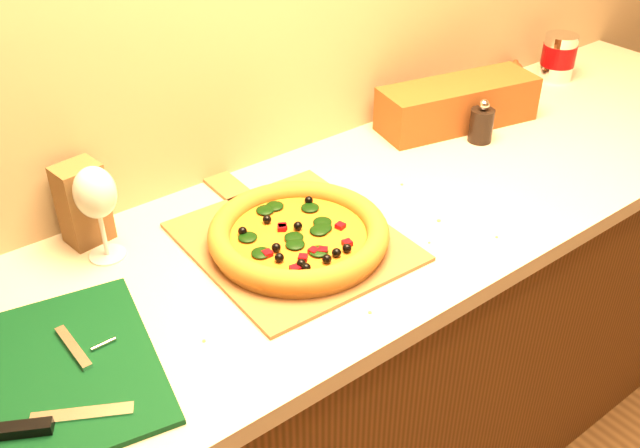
{
  "coord_description": "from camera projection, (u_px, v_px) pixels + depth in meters",
  "views": [
    {
      "loc": [
        -0.81,
        0.45,
        1.75
      ],
      "look_at": [
        -0.1,
        1.38,
        0.96
      ],
      "focal_mm": 40.0,
      "sensor_mm": 36.0,
      "label": 1
    }
  ],
  "objects": [
    {
      "name": "countertop",
      "position": [
        341.0,
        229.0,
        1.54
      ],
      "size": [
        2.84,
        0.68,
        0.04
      ],
      "primitive_type": "cube",
      "color": "#C5B49A",
      "rests_on": "cabinet"
    },
    {
      "name": "cabinet",
      "position": [
        338.0,
        377.0,
        1.79
      ],
      "size": [
        2.8,
        0.65,
        0.86
      ],
      "primitive_type": "cube",
      "color": "#41290E",
      "rests_on": "ground"
    },
    {
      "name": "bread_bag",
      "position": [
        458.0,
        104.0,
        1.88
      ],
      "size": [
        0.45,
        0.23,
        0.12
      ],
      "primitive_type": "cube",
      "rotation": [
        0.0,
        0.0,
        -0.22
      ],
      "color": "brown",
      "rests_on": "countertop"
    },
    {
      "name": "pepper_grinder",
      "position": [
        481.0,
        124.0,
        1.81
      ],
      "size": [
        0.06,
        0.06,
        0.11
      ],
      "color": "black",
      "rests_on": "countertop"
    },
    {
      "name": "rolling_pin",
      "position": [
        511.0,
        87.0,
        2.06
      ],
      "size": [
        0.33,
        0.25,
        0.05
      ],
      "rotation": [
        0.0,
        0.0,
        0.63
      ],
      "color": "#5C280F",
      "rests_on": "countertop"
    },
    {
      "name": "wine_glass",
      "position": [
        95.0,
        195.0,
        1.34
      ],
      "size": [
        0.08,
        0.08,
        0.2
      ],
      "color": "silver",
      "rests_on": "countertop"
    },
    {
      "name": "pizza",
      "position": [
        299.0,
        235.0,
        1.43
      ],
      "size": [
        0.36,
        0.36,
        0.05
      ],
      "color": "#A86A2A",
      "rests_on": "pizza_peel"
    },
    {
      "name": "paper_bag",
      "position": [
        83.0,
        204.0,
        1.42
      ],
      "size": [
        0.09,
        0.08,
        0.17
      ],
      "primitive_type": "cube",
      "rotation": [
        0.0,
        0.0,
        0.13
      ],
      "color": "brown",
      "rests_on": "countertop"
    },
    {
      "name": "pizza_peel",
      "position": [
        288.0,
        237.0,
        1.47
      ],
      "size": [
        0.4,
        0.59,
        0.01
      ],
      "rotation": [
        0.0,
        0.0,
        -0.03
      ],
      "color": "brown",
      "rests_on": "countertop"
    },
    {
      "name": "cutting_board",
      "position": [
        68.0,
        371.0,
        1.15
      ],
      "size": [
        0.34,
        0.43,
        0.03
      ],
      "rotation": [
        0.0,
        0.0,
        -0.2
      ],
      "color": "black",
      "rests_on": "countertop"
    },
    {
      "name": "coffee_canister",
      "position": [
        559.0,
        56.0,
        2.14
      ],
      "size": [
        0.1,
        0.1,
        0.14
      ],
      "color": "silver",
      "rests_on": "countertop"
    }
  ]
}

